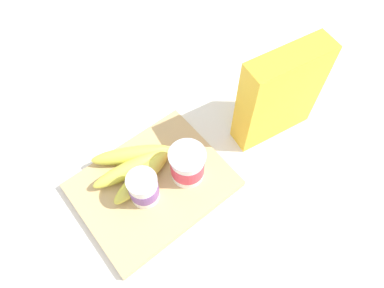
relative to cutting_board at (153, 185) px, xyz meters
name	(u,v)px	position (x,y,z in m)	size (l,w,h in m)	color
ground_plane	(153,187)	(0.00, 0.00, -0.01)	(2.40, 2.40, 0.00)	silver
cutting_board	(153,185)	(0.00, 0.00, 0.00)	(0.32, 0.25, 0.02)	tan
cereal_box	(279,95)	(-0.31, 0.05, 0.11)	(0.19, 0.06, 0.24)	yellow
yogurt_cup_front	(187,165)	(-0.07, 0.03, 0.05)	(0.08, 0.08, 0.09)	white
yogurt_cup_back	(144,188)	(0.03, 0.01, 0.05)	(0.06, 0.06, 0.08)	white
banana_bunch	(135,166)	(0.01, -0.05, 0.03)	(0.19, 0.15, 0.04)	#DFD94B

